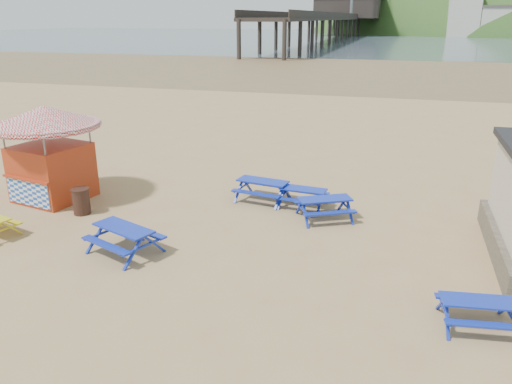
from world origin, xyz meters
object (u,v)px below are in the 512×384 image
(picnic_table_blue_b, at_px, (263,190))
(ice_cream_kiosk, at_px, (48,141))
(picnic_table_blue_a, at_px, (303,198))
(litter_bin, at_px, (81,201))

(picnic_table_blue_b, relative_size, ice_cream_kiosk, 0.45)
(picnic_table_blue_b, bearing_deg, ice_cream_kiosk, -156.60)
(picnic_table_blue_a, bearing_deg, picnic_table_blue_b, 177.51)
(litter_bin, bearing_deg, picnic_table_blue_b, 28.28)
(picnic_table_blue_b, relative_size, litter_bin, 2.27)
(picnic_table_blue_a, xyz_separation_m, picnic_table_blue_b, (-1.54, 0.22, 0.05))
(picnic_table_blue_b, distance_m, litter_bin, 6.34)
(picnic_table_blue_a, height_order, ice_cream_kiosk, ice_cream_kiosk)
(picnic_table_blue_b, bearing_deg, picnic_table_blue_a, 0.66)
(picnic_table_blue_b, height_order, litter_bin, litter_bin)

